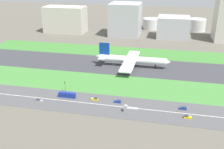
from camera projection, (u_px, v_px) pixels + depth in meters
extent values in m
plane|color=#5B564C|center=(114.00, 65.00, 234.61)|extent=(800.00, 800.00, 0.00)
cube|color=#38383D|center=(114.00, 65.00, 234.59)|extent=(280.00, 46.00, 0.10)
cube|color=#3D7A33|center=(122.00, 52.00, 271.72)|extent=(280.00, 36.00, 0.10)
cube|color=#427F38|center=(102.00, 83.00, 197.46)|extent=(280.00, 36.00, 0.10)
cube|color=#4C4C4F|center=(89.00, 103.00, 168.49)|extent=(280.00, 28.00, 0.10)
cube|color=silver|center=(89.00, 103.00, 168.47)|extent=(266.00, 0.50, 0.01)
cylinder|color=white|center=(133.00, 60.00, 228.88)|extent=(56.00, 6.00, 6.00)
cone|color=white|center=(168.00, 62.00, 222.82)|extent=(4.00, 5.70, 5.70)
cone|color=white|center=(98.00, 56.00, 234.74)|extent=(5.00, 5.40, 5.40)
cube|color=navy|center=(104.00, 49.00, 230.94)|extent=(9.00, 0.80, 11.00)
cube|color=white|center=(103.00, 57.00, 233.75)|extent=(6.00, 16.00, 0.60)
cube|color=white|center=(133.00, 56.00, 243.31)|extent=(10.00, 26.00, 1.00)
cylinder|color=gray|center=(133.00, 60.00, 238.50)|extent=(5.00, 3.20, 3.20)
cube|color=white|center=(127.00, 67.00, 216.15)|extent=(10.00, 26.00, 1.00)
cylinder|color=gray|center=(130.00, 67.00, 222.20)|extent=(5.00, 3.20, 3.20)
cylinder|color=black|center=(155.00, 66.00, 226.64)|extent=(1.00, 1.00, 3.20)
cylinder|color=black|center=(129.00, 63.00, 234.57)|extent=(1.00, 1.00, 3.20)
cylinder|color=black|center=(127.00, 66.00, 228.23)|extent=(1.00, 1.00, 3.20)
cube|color=#99999E|center=(40.00, 101.00, 170.11)|extent=(4.40, 1.80, 1.10)
cube|color=#333D4C|center=(38.00, 99.00, 169.90)|extent=(2.20, 1.66, 0.90)
cube|color=#99999E|center=(131.00, 110.00, 157.88)|extent=(8.40, 2.50, 2.80)
cube|color=#99999E|center=(126.00, 106.00, 157.78)|extent=(2.00, 2.30, 1.20)
cube|color=yellow|center=(188.00, 117.00, 151.58)|extent=(4.40, 1.80, 1.10)
cube|color=#333D4C|center=(186.00, 116.00, 151.37)|extent=(2.20, 1.66, 0.90)
cube|color=navy|center=(118.00, 102.00, 169.29)|extent=(4.40, 1.80, 1.10)
cube|color=#333D4C|center=(119.00, 100.00, 168.75)|extent=(2.20, 1.66, 0.90)
cube|color=navy|center=(67.00, 95.00, 175.80)|extent=(11.60, 2.50, 3.00)
cube|color=navy|center=(67.00, 93.00, 175.13)|extent=(10.80, 2.30, 0.50)
cube|color=yellow|center=(95.00, 99.00, 172.35)|extent=(4.40, 1.80, 1.10)
cube|color=#333D4C|center=(96.00, 98.00, 171.81)|extent=(2.20, 1.66, 0.90)
cube|color=navy|center=(183.00, 108.00, 161.13)|extent=(4.40, 1.80, 1.10)
cube|color=#333D4C|center=(184.00, 107.00, 160.60)|extent=(2.20, 1.66, 0.90)
cylinder|color=#4C4C51|center=(65.00, 88.00, 183.39)|extent=(0.24, 0.24, 6.00)
cube|color=black|center=(65.00, 83.00, 182.05)|extent=(0.36, 0.36, 1.20)
sphere|color=#19D826|center=(65.00, 82.00, 181.76)|extent=(0.24, 0.24, 0.24)
cube|color=beige|center=(65.00, 19.00, 349.80)|extent=(53.09, 27.02, 33.28)
cube|color=#B2B2B7|center=(125.00, 19.00, 332.41)|extent=(37.21, 36.90, 39.76)
cube|color=#B2B2B7|center=(173.00, 27.00, 323.10)|extent=(37.84, 32.14, 25.43)
cylinder|color=silver|center=(152.00, 24.00, 371.89)|extent=(24.14, 24.14, 14.25)
cylinder|color=silver|center=(175.00, 24.00, 365.24)|extent=(18.83, 18.83, 15.82)
cylinder|color=silver|center=(197.00, 25.00, 359.18)|extent=(21.86, 21.86, 16.11)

